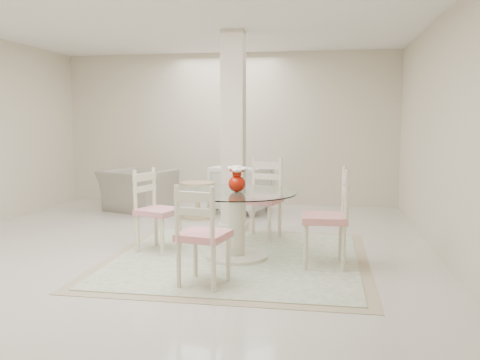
% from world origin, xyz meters
% --- Properties ---
extents(ground, '(7.00, 7.00, 0.00)m').
position_xyz_m(ground, '(0.00, 0.00, 0.00)').
color(ground, beige).
rests_on(ground, ground).
extents(room_shell, '(6.02, 7.02, 2.71)m').
position_xyz_m(room_shell, '(0.00, 0.00, 1.86)').
color(room_shell, beige).
rests_on(room_shell, ground).
extents(column, '(0.30, 0.30, 2.70)m').
position_xyz_m(column, '(0.50, 1.30, 1.35)').
color(column, beige).
rests_on(column, ground).
extents(area_rug, '(2.84, 2.84, 0.02)m').
position_xyz_m(area_rug, '(0.80, -0.16, 0.01)').
color(area_rug, tan).
rests_on(area_rug, ground).
extents(dining_table, '(1.29, 1.29, 0.74)m').
position_xyz_m(dining_table, '(0.80, -0.16, 0.38)').
color(dining_table, beige).
rests_on(dining_table, ground).
extents(red_vase, '(0.22, 0.20, 0.28)m').
position_xyz_m(red_vase, '(0.80, -0.16, 0.89)').
color(red_vase, '#A61305').
rests_on(red_vase, dining_table).
extents(dining_chair_east, '(0.47, 0.47, 1.14)m').
position_xyz_m(dining_chair_east, '(1.82, -0.30, 0.60)').
color(dining_chair_east, beige).
rests_on(dining_chair_east, ground).
extents(dining_chair_north, '(0.56, 0.56, 1.14)m').
position_xyz_m(dining_chair_north, '(0.97, 0.85, 0.60)').
color(dining_chair_north, beige).
rests_on(dining_chair_north, ground).
extents(dining_chair_west, '(0.53, 0.53, 1.05)m').
position_xyz_m(dining_chair_west, '(-0.20, 0.00, 0.56)').
color(dining_chair_west, '#F1EBC6').
rests_on(dining_chair_west, ground).
extents(dining_chair_south, '(0.49, 0.49, 1.05)m').
position_xyz_m(dining_chair_south, '(0.65, -1.17, 0.55)').
color(dining_chair_south, beige).
rests_on(dining_chair_south, ground).
extents(recliner_taupe, '(1.32, 1.24, 0.69)m').
position_xyz_m(recliner_taupe, '(-1.35, 2.50, 0.35)').
color(recliner_taupe, gray).
rests_on(recliner_taupe, ground).
extents(armchair_white, '(1.04, 1.05, 0.79)m').
position_xyz_m(armchair_white, '(0.39, 2.67, 0.39)').
color(armchair_white, white).
rests_on(armchair_white, ground).
extents(side_table, '(0.53, 0.53, 0.56)m').
position_xyz_m(side_table, '(-0.20, 2.06, 0.26)').
color(side_table, tan).
rests_on(side_table, ground).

